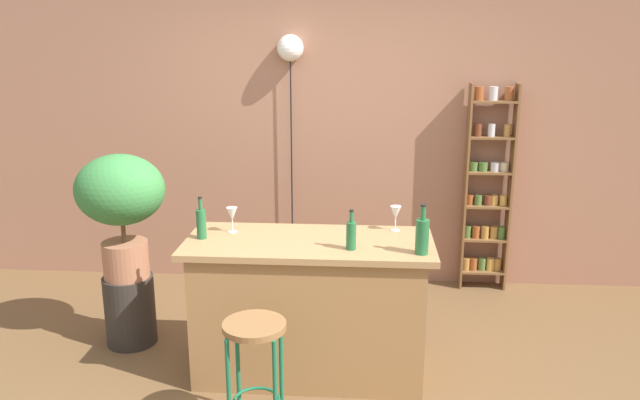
{
  "coord_description": "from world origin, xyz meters",
  "views": [
    {
      "loc": [
        0.33,
        -3.38,
        2.16
      ],
      "look_at": [
        0.05,
        0.55,
        1.09
      ],
      "focal_mm": 35.24,
      "sensor_mm": 36.0,
      "label": 1
    }
  ],
  "objects_px": {
    "bottle_vinegar": "(351,235)",
    "bottle_sauce_amber": "(422,235)",
    "bar_stool": "(255,353)",
    "pendant_globe_light": "(290,51)",
    "bottle_spirits_clear": "(201,223)",
    "potted_plant": "(121,199)",
    "wine_glass_center": "(396,213)",
    "plant_stool": "(130,310)",
    "wine_glass_left": "(232,215)",
    "spice_shelf": "(487,191)"
  },
  "relations": [
    {
      "from": "bottle_spirits_clear",
      "to": "wine_glass_left",
      "type": "relative_size",
      "value": 1.64
    },
    {
      "from": "pendant_globe_light",
      "to": "potted_plant",
      "type": "bearing_deg",
      "value": -129.37
    },
    {
      "from": "potted_plant",
      "to": "bottle_vinegar",
      "type": "relative_size",
      "value": 3.55
    },
    {
      "from": "plant_stool",
      "to": "pendant_globe_light",
      "type": "height_order",
      "value": "pendant_globe_light"
    },
    {
      "from": "bottle_vinegar",
      "to": "wine_glass_center",
      "type": "distance_m",
      "value": 0.47
    },
    {
      "from": "bar_stool",
      "to": "bottle_vinegar",
      "type": "distance_m",
      "value": 0.89
    },
    {
      "from": "bottle_sauce_amber",
      "to": "wine_glass_center",
      "type": "distance_m",
      "value": 0.45
    },
    {
      "from": "plant_stool",
      "to": "potted_plant",
      "type": "distance_m",
      "value": 0.81
    },
    {
      "from": "bottle_vinegar",
      "to": "bottle_sauce_amber",
      "type": "distance_m",
      "value": 0.41
    },
    {
      "from": "plant_stool",
      "to": "pendant_globe_light",
      "type": "bearing_deg",
      "value": 50.63
    },
    {
      "from": "bar_stool",
      "to": "pendant_globe_light",
      "type": "xyz_separation_m",
      "value": [
        -0.06,
        2.24,
        1.49
      ]
    },
    {
      "from": "bar_stool",
      "to": "potted_plant",
      "type": "relative_size",
      "value": 0.78
    },
    {
      "from": "plant_stool",
      "to": "wine_glass_left",
      "type": "bearing_deg",
      "value": -12.23
    },
    {
      "from": "bottle_vinegar",
      "to": "bottle_sauce_amber",
      "type": "height_order",
      "value": "bottle_sauce_amber"
    },
    {
      "from": "potted_plant",
      "to": "pendant_globe_light",
      "type": "xyz_separation_m",
      "value": [
        1.02,
        1.24,
        0.94
      ]
    },
    {
      "from": "bottle_vinegar",
      "to": "wine_glass_center",
      "type": "bearing_deg",
      "value": 54.05
    },
    {
      "from": "bottle_vinegar",
      "to": "spice_shelf",
      "type": "bearing_deg",
      "value": 56.23
    },
    {
      "from": "bar_stool",
      "to": "pendant_globe_light",
      "type": "distance_m",
      "value": 2.69
    },
    {
      "from": "bar_stool",
      "to": "wine_glass_center",
      "type": "bearing_deg",
      "value": 50.62
    },
    {
      "from": "bottle_sauce_amber",
      "to": "wine_glass_left",
      "type": "relative_size",
      "value": 1.82
    },
    {
      "from": "bottle_spirits_clear",
      "to": "pendant_globe_light",
      "type": "distance_m",
      "value": 1.88
    },
    {
      "from": "bottle_sauce_amber",
      "to": "bottle_spirits_clear",
      "type": "relative_size",
      "value": 1.11
    },
    {
      "from": "spice_shelf",
      "to": "bottle_vinegar",
      "type": "relative_size",
      "value": 7.18
    },
    {
      "from": "bottle_vinegar",
      "to": "wine_glass_left",
      "type": "bearing_deg",
      "value": 160.33
    },
    {
      "from": "spice_shelf",
      "to": "plant_stool",
      "type": "height_order",
      "value": "spice_shelf"
    },
    {
      "from": "pendant_globe_light",
      "to": "bottle_spirits_clear",
      "type": "bearing_deg",
      "value": -104.03
    },
    {
      "from": "wine_glass_center",
      "to": "bottle_spirits_clear",
      "type": "bearing_deg",
      "value": -168.53
    },
    {
      "from": "bottle_sauce_amber",
      "to": "wine_glass_left",
      "type": "distance_m",
      "value": 1.23
    },
    {
      "from": "bar_stool",
      "to": "bottle_spirits_clear",
      "type": "xyz_separation_m",
      "value": [
        -0.44,
        0.69,
        0.5
      ]
    },
    {
      "from": "bar_stool",
      "to": "plant_stool",
      "type": "xyz_separation_m",
      "value": [
        -1.07,
        1.0,
        -0.25
      ]
    },
    {
      "from": "bar_stool",
      "to": "pendant_globe_light",
      "type": "height_order",
      "value": "pendant_globe_light"
    },
    {
      "from": "bottle_sauce_amber",
      "to": "spice_shelf",
      "type": "bearing_deg",
      "value": 67.82
    },
    {
      "from": "bar_stool",
      "to": "potted_plant",
      "type": "height_order",
      "value": "potted_plant"
    },
    {
      "from": "wine_glass_left",
      "to": "pendant_globe_light",
      "type": "bearing_deg",
      "value": 81.07
    },
    {
      "from": "bar_stool",
      "to": "wine_glass_center",
      "type": "relative_size",
      "value": 4.12
    },
    {
      "from": "bar_stool",
      "to": "plant_stool",
      "type": "distance_m",
      "value": 1.49
    },
    {
      "from": "bar_stool",
      "to": "wine_glass_center",
      "type": "xyz_separation_m",
      "value": [
        0.77,
        0.94,
        0.52
      ]
    },
    {
      "from": "bar_stool",
      "to": "bottle_spirits_clear",
      "type": "distance_m",
      "value": 0.96
    },
    {
      "from": "bar_stool",
      "to": "bottle_vinegar",
      "type": "relative_size",
      "value": 2.77
    },
    {
      "from": "spice_shelf",
      "to": "potted_plant",
      "type": "bearing_deg",
      "value": -155.73
    },
    {
      "from": "bar_stool",
      "to": "bottle_vinegar",
      "type": "bearing_deg",
      "value": 48.43
    },
    {
      "from": "spice_shelf",
      "to": "wine_glass_left",
      "type": "distance_m",
      "value": 2.33
    },
    {
      "from": "potted_plant",
      "to": "pendant_globe_light",
      "type": "relative_size",
      "value": 0.41
    },
    {
      "from": "bottle_sauce_amber",
      "to": "potted_plant",
      "type": "bearing_deg",
      "value": 165.91
    },
    {
      "from": "plant_stool",
      "to": "bottle_spirits_clear",
      "type": "bearing_deg",
      "value": -26.25
    },
    {
      "from": "bottle_sauce_amber",
      "to": "bar_stool",
      "type": "bearing_deg",
      "value": -150.73
    },
    {
      "from": "spice_shelf",
      "to": "bottle_spirits_clear",
      "type": "relative_size",
      "value": 6.53
    },
    {
      "from": "potted_plant",
      "to": "wine_glass_left",
      "type": "relative_size",
      "value": 5.29
    },
    {
      "from": "bottle_spirits_clear",
      "to": "pendant_globe_light",
      "type": "bearing_deg",
      "value": 75.97
    },
    {
      "from": "potted_plant",
      "to": "bottle_sauce_amber",
      "type": "bearing_deg",
      "value": -14.09
    }
  ]
}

